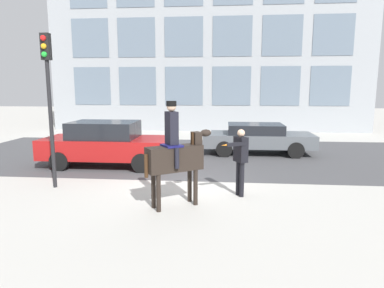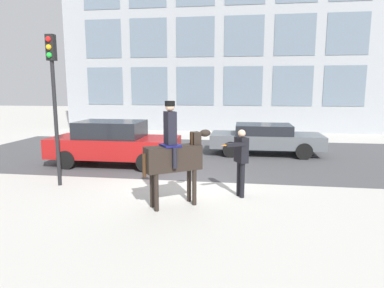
{
  "view_description": "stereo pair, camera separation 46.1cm",
  "coord_description": "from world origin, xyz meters",
  "px_view_note": "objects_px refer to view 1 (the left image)",
  "views": [
    {
      "loc": [
        1.11,
        -9.77,
        2.9
      ],
      "look_at": [
        0.29,
        -1.06,
        1.45
      ],
      "focal_mm": 32.0,
      "sensor_mm": 36.0,
      "label": 1
    },
    {
      "loc": [
        1.57,
        -9.72,
        2.9
      ],
      "look_at": [
        0.29,
        -1.06,
        1.45
      ],
      "focal_mm": 32.0,
      "sensor_mm": 36.0,
      "label": 2
    }
  ],
  "objects_px": {
    "street_car_far_lane": "(257,137)",
    "traffic_light": "(48,87)",
    "street_car_near_lane": "(107,143)",
    "mounted_horse_lead": "(176,155)",
    "pedestrian_bystander": "(240,157)"
  },
  "relations": [
    {
      "from": "street_car_far_lane",
      "to": "traffic_light",
      "type": "relative_size",
      "value": 1.09
    },
    {
      "from": "street_car_far_lane",
      "to": "street_car_near_lane",
      "type": "bearing_deg",
      "value": -152.71
    },
    {
      "from": "mounted_horse_lead",
      "to": "street_car_far_lane",
      "type": "distance_m",
      "value": 7.56
    },
    {
      "from": "pedestrian_bystander",
      "to": "street_car_far_lane",
      "type": "distance_m",
      "value": 6.22
    },
    {
      "from": "mounted_horse_lead",
      "to": "traffic_light",
      "type": "distance_m",
      "value": 4.28
    },
    {
      "from": "street_car_near_lane",
      "to": "street_car_far_lane",
      "type": "relative_size",
      "value": 1.0
    },
    {
      "from": "street_car_near_lane",
      "to": "street_car_far_lane",
      "type": "xyz_separation_m",
      "value": [
        5.76,
        2.97,
        -0.14
      ]
    },
    {
      "from": "mounted_horse_lead",
      "to": "pedestrian_bystander",
      "type": "xyz_separation_m",
      "value": [
        1.6,
        0.95,
        -0.22
      ]
    },
    {
      "from": "mounted_horse_lead",
      "to": "pedestrian_bystander",
      "type": "height_order",
      "value": "mounted_horse_lead"
    },
    {
      "from": "mounted_horse_lead",
      "to": "street_car_far_lane",
      "type": "bearing_deg",
      "value": 35.64
    },
    {
      "from": "pedestrian_bystander",
      "to": "traffic_light",
      "type": "bearing_deg",
      "value": -34.29
    },
    {
      "from": "street_car_far_lane",
      "to": "traffic_light",
      "type": "bearing_deg",
      "value": -137.65
    },
    {
      "from": "street_car_far_lane",
      "to": "traffic_light",
      "type": "distance_m",
      "value": 8.91
    },
    {
      "from": "mounted_horse_lead",
      "to": "traffic_light",
      "type": "bearing_deg",
      "value": 127.48
    },
    {
      "from": "street_car_near_lane",
      "to": "mounted_horse_lead",
      "type": "bearing_deg",
      "value": -52.55
    }
  ]
}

